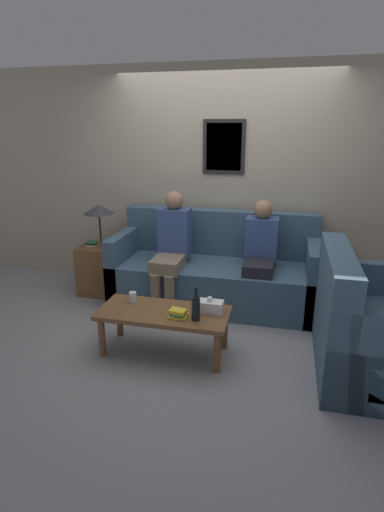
# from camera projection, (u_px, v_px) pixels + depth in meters

# --- Properties ---
(ground_plane) EXTENTS (16.00, 16.00, 0.00)m
(ground_plane) POSITION_uv_depth(u_px,v_px,m) (205.00, 321.00, 4.12)
(ground_plane) COLOR gray
(wall_back) EXTENTS (9.00, 0.08, 2.60)m
(wall_back) POSITION_uv_depth(u_px,v_px,m) (224.00, 182.00, 4.67)
(wall_back) COLOR #9E937F
(wall_back) RESTS_ON ground_plane
(couch_main) EXTENTS (2.24, 0.92, 1.00)m
(couch_main) POSITION_uv_depth(u_px,v_px,m) (215.00, 272.00, 4.52)
(couch_main) COLOR #385166
(couch_main) RESTS_ON ground_plane
(couch_side) EXTENTS (0.92, 1.22, 1.00)m
(couch_side) POSITION_uv_depth(u_px,v_px,m) (371.00, 332.00, 3.20)
(couch_side) COLOR #385166
(couch_side) RESTS_ON ground_plane
(coffee_table) EXTENTS (1.13, 0.50, 0.40)m
(coffee_table) POSITION_uv_depth(u_px,v_px,m) (164.00, 317.00, 3.47)
(coffee_table) COLOR brown
(coffee_table) RESTS_ON ground_plane
(side_table_with_lamp) EXTENTS (0.43, 0.41, 1.07)m
(side_table_with_lamp) POSITION_uv_depth(u_px,v_px,m) (99.00, 263.00, 4.74)
(side_table_with_lamp) COLOR brown
(side_table_with_lamp) RESTS_ON ground_plane
(wine_bottle) EXTENTS (0.07, 0.07, 0.29)m
(wine_bottle) POSITION_uv_depth(u_px,v_px,m) (196.00, 307.00, 3.26)
(wine_bottle) COLOR black
(wine_bottle) RESTS_ON coffee_table
(drinking_glass) EXTENTS (0.07, 0.07, 0.10)m
(drinking_glass) POSITION_uv_depth(u_px,v_px,m) (133.00, 297.00, 3.61)
(drinking_glass) COLOR silver
(drinking_glass) RESTS_ON coffee_table
(book_stack) EXTENTS (0.16, 0.13, 0.07)m
(book_stack) POSITION_uv_depth(u_px,v_px,m) (178.00, 314.00, 3.33)
(book_stack) COLOR gold
(book_stack) RESTS_ON coffee_table
(tissue_box) EXTENTS (0.23, 0.12, 0.15)m
(tissue_box) POSITION_uv_depth(u_px,v_px,m) (210.00, 306.00, 3.42)
(tissue_box) COLOR silver
(tissue_box) RESTS_ON coffee_table
(person_left) EXTENTS (0.34, 0.65, 1.26)m
(person_left) POSITION_uv_depth(u_px,v_px,m) (171.00, 246.00, 4.32)
(person_left) COLOR #756651
(person_left) RESTS_ON ground_plane
(person_right) EXTENTS (0.34, 0.60, 1.20)m
(person_right) POSITION_uv_depth(u_px,v_px,m) (260.00, 253.00, 4.18)
(person_right) COLOR black
(person_right) RESTS_ON ground_plane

